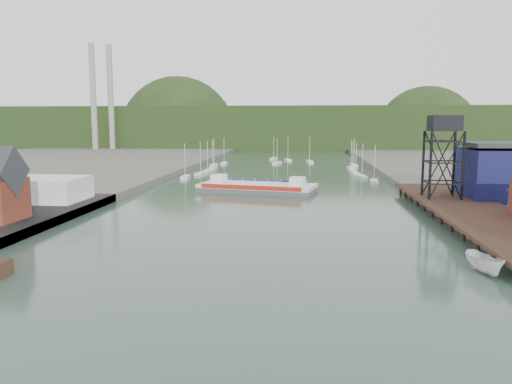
# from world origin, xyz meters

# --- Properties ---
(ground) EXTENTS (600.00, 600.00, 0.00)m
(ground) POSITION_xyz_m (0.00, 0.00, 0.00)
(ground) COLOR #2A4237
(ground) RESTS_ON ground
(east_pier) EXTENTS (14.00, 70.00, 2.45)m
(east_pier) POSITION_xyz_m (37.00, 45.00, 1.90)
(east_pier) COLOR black
(east_pier) RESTS_ON ground
(white_shed) EXTENTS (18.00, 12.00, 4.50)m
(white_shed) POSITION_xyz_m (-44.00, 50.00, 3.85)
(white_shed) COLOR silver
(white_shed) RESTS_ON west_quay
(lift_tower) EXTENTS (6.50, 6.50, 16.00)m
(lift_tower) POSITION_xyz_m (35.00, 58.00, 15.65)
(lift_tower) COLOR black
(lift_tower) RESTS_ON east_pier
(marina_sailboats) EXTENTS (57.71, 92.65, 0.90)m
(marina_sailboats) POSITION_xyz_m (0.08, 138.46, 0.35)
(marina_sailboats) COLOR silver
(marina_sailboats) RESTS_ON ground
(smokestacks) EXTENTS (11.20, 8.20, 60.00)m
(smokestacks) POSITION_xyz_m (-106.00, 232.50, 30.00)
(smokestacks) COLOR gray
(smokestacks) RESTS_ON ground
(distant_hills) EXTENTS (500.00, 120.00, 80.00)m
(distant_hills) POSITION_xyz_m (-3.98, 301.35, 10.38)
(distant_hills) COLOR #1B3116
(distant_hills) RESTS_ON ground
(chain_ferry) EXTENTS (29.51, 16.70, 4.00)m
(chain_ferry) POSITION_xyz_m (-3.21, 77.21, 1.15)
(chain_ferry) COLOR #4E4E51
(chain_ferry) RESTS_ON ground
(motorboat) EXTENTS (3.79, 6.57, 2.39)m
(motorboat) POSITION_xyz_m (28.45, 14.05, 1.19)
(motorboat) COLOR silver
(motorboat) RESTS_ON ground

